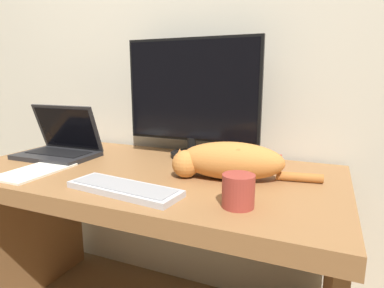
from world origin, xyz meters
TOP-DOWN VIEW (x-y plane):
  - wall_back at (0.00, 0.80)m, footprint 6.40×0.06m
  - desk at (0.00, 0.37)m, footprint 1.46×0.74m
  - monitor at (0.08, 0.63)m, footprint 0.62×0.19m
  - laptop at (-0.48, 0.40)m, footprint 0.35×0.23m
  - external_keyboard at (0.06, 0.13)m, footprint 0.39×0.16m
  - cat at (0.32, 0.38)m, footprint 0.51×0.20m
  - coffee_mug at (0.42, 0.15)m, footprint 0.09×0.09m
  - paper_notepad at (-0.38, 0.17)m, footprint 0.16×0.28m
  - small_toy at (0.45, 0.61)m, footprint 0.05×0.05m

SIDE VIEW (x-z plane):
  - desk at x=0.00m, z-range 0.22..0.96m
  - paper_notepad at x=-0.38m, z-range 0.74..0.75m
  - external_keyboard at x=0.06m, z-range 0.74..0.76m
  - small_toy at x=0.45m, z-range 0.74..0.79m
  - coffee_mug at x=0.42m, z-range 0.74..0.84m
  - laptop at x=-0.48m, z-range 0.67..0.91m
  - cat at x=0.32m, z-range 0.74..0.88m
  - monitor at x=0.08m, z-range 0.75..1.28m
  - wall_back at x=0.00m, z-range 0.00..2.60m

